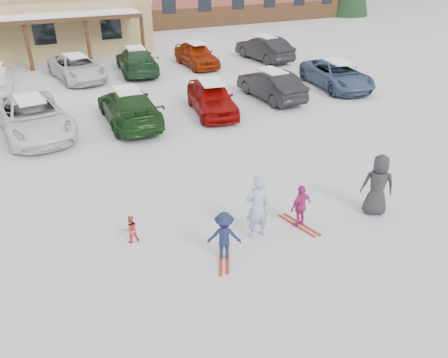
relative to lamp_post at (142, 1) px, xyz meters
name	(u,v)px	position (x,y,z in m)	size (l,w,h in m)	color
ground	(230,228)	(-4.79, -24.58, -3.33)	(160.00, 160.00, 0.00)	silver
lamp_post	(142,1)	(0.00, 0.00, 0.00)	(0.50, 0.25, 5.86)	black
adult_skier	(257,207)	(-4.30, -25.20, -2.40)	(0.67, 0.44, 1.85)	#96A5D4
toddler_red	(131,229)	(-7.40, -24.02, -2.94)	(0.38, 0.30, 0.78)	#C94036
child_navy	(224,236)	(-5.47, -25.67, -2.68)	(0.84, 0.49, 1.31)	#151C40
skis_child_navy	(224,257)	(-5.47, -25.67, -3.31)	(0.20, 1.40, 0.03)	#9F2F16
child_magenta	(301,206)	(-2.97, -25.29, -2.69)	(0.75, 0.31, 1.28)	#B32671
skis_child_magenta	(299,225)	(-2.97, -25.29, -3.31)	(0.20, 1.40, 0.03)	#9F2F16
bystander_dark	(378,185)	(-0.62, -25.65, -2.41)	(0.90, 0.58, 1.84)	#272729
parked_car_2	(33,117)	(-9.06, -14.96, -2.57)	(2.51, 5.44, 1.51)	white
parked_car_3	(129,107)	(-5.19, -15.39, -2.58)	(2.09, 5.15, 1.49)	#163614
parked_car_4	(212,97)	(-1.40, -15.71, -2.59)	(1.75, 4.36, 1.48)	#8A0806
parked_car_5	(271,85)	(2.16, -15.05, -2.61)	(1.53, 4.38, 1.44)	black
parked_car_6	(337,75)	(6.45, -14.83, -2.62)	(2.34, 5.08, 1.41)	#3B5073
parked_car_10	(77,68)	(-6.13, -7.15, -2.63)	(2.31, 5.01, 1.39)	silver
parked_car_11	(137,61)	(-2.60, -7.13, -2.58)	(2.10, 5.16, 1.50)	#1C3D21
parked_car_12	(196,55)	(1.33, -7.14, -2.58)	(1.77, 4.39, 1.50)	#922407
parked_car_13	(264,48)	(6.10, -7.54, -2.55)	(1.66, 4.76, 1.57)	black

